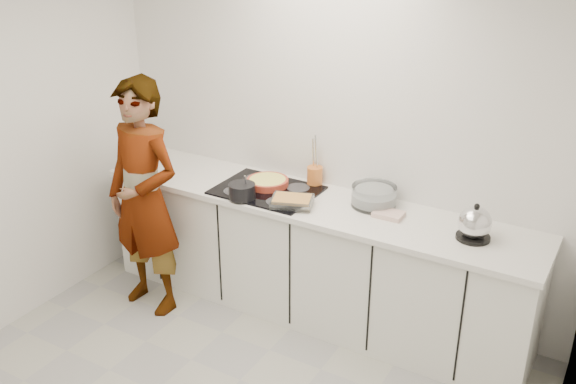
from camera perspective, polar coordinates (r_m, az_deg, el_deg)
The scene contains 13 objects.
wall_back at distance 4.61m, azimuth 4.01°, elevation 5.11°, with size 3.60×0.00×2.60m, color silver.
wall_right at distance 2.78m, azimuth 23.22°, elevation -10.65°, with size 0.02×3.20×2.60m.
base_cabinets at distance 4.71m, azimuth 1.95°, elevation -6.00°, with size 3.20×0.58×0.87m, color white.
countertop at distance 4.50m, azimuth 2.03°, elevation -0.97°, with size 3.24×0.64×0.04m, color white.
hob at distance 4.63m, azimuth -1.89°, elevation 0.16°, with size 0.72×0.54×0.01m, color black.
tart_dish at distance 4.69m, azimuth -1.83°, elevation 0.91°, with size 0.32×0.32×0.05m.
saucepan at distance 4.48m, azimuth -4.11°, elevation 0.09°, with size 0.22×0.22×0.18m.
baking_dish at distance 4.38m, azimuth 0.37°, elevation -0.79°, with size 0.33×0.29×0.05m.
mixing_bowl at distance 4.42m, azimuth 7.64°, elevation -0.42°, with size 0.32×0.32×0.14m.
tea_towel at distance 4.30m, azimuth 8.93°, elevation -1.97°, with size 0.19×0.14×0.03m, color white.
kettle at distance 4.09m, azimuth 16.25°, elevation -2.76°, with size 0.27×0.27×0.24m.
utensil_crock at distance 4.71m, azimuth 2.39°, elevation 1.42°, with size 0.11×0.11×0.14m, color orange.
cook at distance 4.70m, azimuth -12.66°, elevation -0.56°, with size 0.64×0.42×1.76m, color white.
Camera 1 is at (1.93, -2.32, 2.78)m, focal length 40.00 mm.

